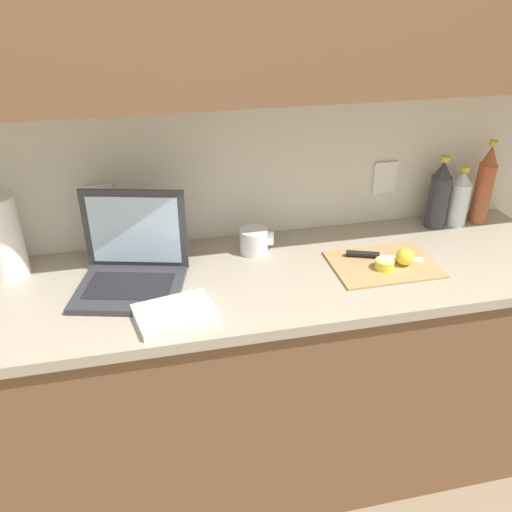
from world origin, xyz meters
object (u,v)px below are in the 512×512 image
at_px(lemon_half_cut, 385,264).
at_px(measuring_cup, 254,241).
at_px(cutting_board, 383,264).
at_px(bottle_water_clear, 484,186).
at_px(paper_towel_roll, 2,237).
at_px(knife, 371,255).
at_px(bottle_green_soda, 439,195).
at_px(lemon_whole_beside, 405,257).
at_px(laptop, 132,264).
at_px(bottle_oil_tall, 459,199).

xyz_separation_m(lemon_half_cut, measuring_cup, (-0.38, 0.22, 0.02)).
bearing_deg(cutting_board, bottle_water_clear, 25.52).
distance_m(cutting_board, paper_towel_roll, 1.22).
bearing_deg(lemon_half_cut, knife, 98.19).
height_order(knife, bottle_green_soda, bottle_green_soda).
bearing_deg(cutting_board, lemon_whole_beside, -19.09).
height_order(bottle_green_soda, paper_towel_roll, bottle_green_soda).
distance_m(laptop, bottle_green_soda, 1.13).
distance_m(laptop, bottle_water_clear, 1.31).
relative_size(cutting_board, paper_towel_roll, 1.27).
bearing_deg(lemon_half_cut, measuring_cup, 150.57).
bearing_deg(bottle_green_soda, bottle_oil_tall, -0.00).
relative_size(bottle_green_soda, paper_towel_roll, 1.02).
height_order(lemon_whole_beside, measuring_cup, measuring_cup).
bearing_deg(cutting_board, laptop, 174.89).
bearing_deg(lemon_whole_beside, knife, 141.95).
relative_size(lemon_whole_beside, bottle_water_clear, 0.19).
bearing_deg(knife, bottle_oil_tall, 44.32).
bearing_deg(measuring_cup, laptop, -164.61).
distance_m(lemon_whole_beside, bottle_oil_tall, 0.43).
relative_size(laptop, lemon_half_cut, 6.08).
xyz_separation_m(bottle_water_clear, measuring_cup, (-0.89, -0.05, -0.10)).
relative_size(laptop, bottle_oil_tall, 1.64).
bearing_deg(knife, bottle_green_soda, 49.61).
bearing_deg(laptop, lemon_half_cut, 7.40).
height_order(lemon_half_cut, paper_towel_roll, paper_towel_roll).
xyz_separation_m(lemon_half_cut, paper_towel_roll, (-1.18, 0.24, 0.11)).
bearing_deg(laptop, bottle_green_soda, 23.17).
bearing_deg(paper_towel_roll, bottle_green_soda, 1.12).
distance_m(cutting_board, lemon_half_cut, 0.04).
bearing_deg(bottle_oil_tall, lemon_whole_beside, -142.55).
bearing_deg(lemon_whole_beside, measuring_cup, 155.77).
xyz_separation_m(cutting_board, lemon_half_cut, (-0.01, -0.03, 0.02)).
bearing_deg(lemon_whole_beside, bottle_green_soda, 45.89).
distance_m(bottle_water_clear, measuring_cup, 0.90).
relative_size(laptop, measuring_cup, 3.20).
xyz_separation_m(laptop, cutting_board, (0.81, -0.07, -0.06)).
xyz_separation_m(cutting_board, bottle_green_soda, (0.31, 0.24, 0.12)).
height_order(measuring_cup, paper_towel_roll, paper_towel_roll).
bearing_deg(lemon_half_cut, bottle_water_clear, 27.86).
bearing_deg(lemon_whole_beside, paper_towel_roll, 169.69).
relative_size(cutting_board, lemon_whole_beside, 5.78).
height_order(cutting_board, bottle_green_soda, bottle_green_soda).
relative_size(laptop, knife, 1.50).
relative_size(knife, bottle_water_clear, 0.78).
bearing_deg(bottle_green_soda, paper_towel_roll, -178.88).
bearing_deg(measuring_cup, bottle_oil_tall, 3.64).
height_order(knife, paper_towel_roll, paper_towel_roll).
bearing_deg(lemon_whole_beside, bottle_oil_tall, 37.45).
distance_m(lemon_half_cut, lemon_whole_beside, 0.08).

